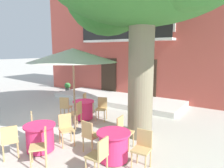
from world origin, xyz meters
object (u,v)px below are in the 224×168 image
object	(u,v)px
cafe_chair_front_0	(66,127)
cafe_chair_front_2	(10,139)
cafe_chair_near_tree_1	(143,146)
cafe_table_front	(40,137)
cafe_chair_front_1	(36,124)
cafe_chair_near_tree_2	(123,130)
cafe_chair_near_tree_3	(90,134)
cafe_chair_middle_3	(65,106)
cafe_chair_near_tree_0	(99,154)
cafe_chair_front_3	(41,144)
cafe_chair_middle_2	(87,102)
cafe_chair_middle_1	(102,107)
cafe_table_near_tree	(114,146)
cafe_umbrella	(73,56)
cafe_table_middle	(84,110)
cafe_chair_middle_0	(77,112)
ground_planter_left	(68,87)

from	to	relation	value
cafe_chair_front_0	cafe_chair_front_2	bearing A→B (deg)	-112.57
cafe_chair_near_tree_1	cafe_table_front	size ratio (longest dim) A/B	1.05
cafe_table_front	cafe_chair_front_1	distance (m)	0.77
cafe_chair_near_tree_2	cafe_chair_front_2	xyz separation A→B (m)	(-2.11, -2.14, 0.00)
cafe_chair_near_tree_3	cafe_chair_middle_3	size ratio (longest dim) A/B	1.00
cafe_chair_near_tree_0	cafe_chair_front_3	size ratio (longest dim) A/B	1.00
cafe_chair_middle_2	cafe_chair_front_3	xyz separation A→B (m)	(1.78, -3.78, 0.00)
cafe_chair_near_tree_3	cafe_chair_middle_1	bearing A→B (deg)	119.46
cafe_table_near_tree	cafe_chair_front_0	size ratio (longest dim) A/B	0.95
cafe_umbrella	cafe_chair_near_tree_0	bearing A→B (deg)	-35.15
cafe_table_near_tree	cafe_table_middle	size ratio (longest dim) A/B	1.00
cafe_chair_near_tree_0	cafe_table_front	distance (m)	2.09
cafe_chair_middle_2	cafe_chair_front_2	size ratio (longest dim) A/B	1.00
cafe_chair_near_tree_3	cafe_chair_middle_0	distance (m)	2.17
cafe_table_near_tree	cafe_table_front	bearing A→B (deg)	-160.35
cafe_chair_middle_1	cafe_chair_middle_2	bearing A→B (deg)	163.05
cafe_chair_middle_2	cafe_umbrella	distance (m)	2.96
cafe_chair_middle_0	ground_planter_left	world-z (taller)	cafe_chair_middle_0
cafe_chair_front_3	cafe_chair_middle_3	bearing A→B (deg)	126.76
cafe_chair_front_0	cafe_table_middle	bearing A→B (deg)	118.30
cafe_chair_near_tree_3	cafe_table_front	xyz separation A→B (m)	(-1.22, -0.68, -0.14)
cafe_chair_near_tree_3	cafe_umbrella	size ratio (longest dim) A/B	0.31
cafe_chair_near_tree_0	cafe_chair_front_3	bearing A→B (deg)	-165.21
cafe_chair_middle_2	cafe_chair_front_2	world-z (taller)	same
cafe_chair_front_0	cafe_umbrella	distance (m)	2.28
cafe_chair_near_tree_3	cafe_chair_middle_1	distance (m)	2.69
cafe_chair_middle_3	ground_planter_left	bearing A→B (deg)	134.77
cafe_chair_front_2	cafe_umbrella	world-z (taller)	cafe_umbrella
cafe_chair_front_3	cafe_chair_near_tree_1	bearing A→B (deg)	30.88
cafe_table_middle	cafe_chair_front_1	size ratio (longest dim) A/B	0.95
cafe_chair_middle_2	cafe_chair_middle_0	bearing A→B (deg)	-64.10
cafe_chair_near_tree_2	cafe_chair_middle_3	size ratio (longest dim) A/B	1.00
cafe_chair_middle_0	cafe_umbrella	bearing A→B (deg)	-52.10
cafe_chair_middle_3	cafe_chair_near_tree_2	bearing A→B (deg)	-15.26
cafe_chair_near_tree_1	cafe_chair_near_tree_2	size ratio (longest dim) A/B	1.00
cafe_table_near_tree	cafe_chair_front_3	size ratio (longest dim) A/B	0.95
cafe_table_middle	cafe_chair_front_0	bearing A→B (deg)	-61.70
ground_planter_left	cafe_chair_front_1	bearing A→B (deg)	-51.81
cafe_chair_middle_0	cafe_table_near_tree	bearing A→B (deg)	-27.59
cafe_table_near_tree	cafe_chair_front_1	xyz separation A→B (m)	(-2.64, -0.35, 0.14)
cafe_chair_near_tree_3	cafe_chair_front_0	size ratio (longest dim) A/B	1.00
ground_planter_left	cafe_chair_near_tree_0	bearing A→B (deg)	-40.25
cafe_chair_near_tree_0	cafe_table_middle	xyz separation A→B (m)	(-2.87, 2.74, -0.14)
cafe_umbrella	cafe_table_near_tree	bearing A→B (deg)	-21.11
cafe_table_middle	cafe_chair_middle_1	size ratio (longest dim) A/B	0.95
cafe_chair_near_tree_1	ground_planter_left	bearing A→B (deg)	146.20
cafe_chair_near_tree_1	cafe_table_middle	distance (m)	3.97
cafe_chair_near_tree_1	cafe_chair_middle_2	xyz separation A→B (m)	(-3.88, 2.52, 0.00)
cafe_table_front	cafe_umbrella	bearing A→B (deg)	94.71
cafe_chair_front_3	cafe_chair_front_2	bearing A→B (deg)	-163.18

